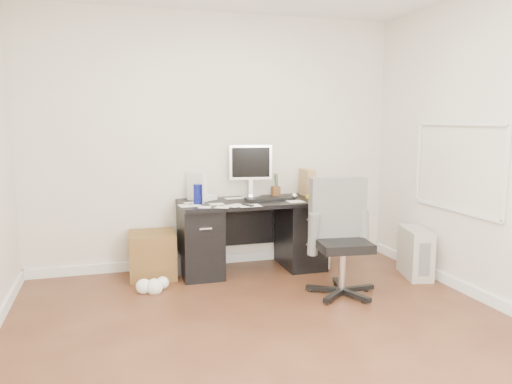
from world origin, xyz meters
TOP-DOWN VIEW (x-y plane):
  - ground at (0.00, 0.00)m, footprint 4.00×4.00m
  - room_shell at (0.03, 0.03)m, footprint 4.02×4.02m
  - desk at (0.30, 1.65)m, footprint 1.50×0.70m
  - loose_papers at (0.10, 1.60)m, footprint 1.10×0.60m
  - lcd_monitor at (0.35, 1.85)m, footprint 0.50×0.34m
  - keyboard at (0.47, 1.63)m, footprint 0.48×0.17m
  - computer_mouse at (0.77, 1.63)m, footprint 0.07×0.07m
  - travel_mug at (-0.27, 1.60)m, footprint 0.09×0.09m
  - white_binder at (-0.25, 1.81)m, footprint 0.23×0.28m
  - magazine_file at (0.99, 1.82)m, footprint 0.14×0.26m
  - pen_cup at (0.65, 1.89)m, footprint 0.11×0.11m
  - yellow_book at (0.99, 1.53)m, footprint 0.18×0.23m
  - paper_remote at (0.19, 1.35)m, footprint 0.22×0.18m
  - office_chair at (0.88, 0.69)m, footprint 0.67×0.67m
  - pc_tower at (1.84, 0.97)m, footprint 0.34×0.54m
  - shopping_bag at (0.99, 1.53)m, footprint 0.29×0.23m
  - wicker_basket at (-0.73, 1.72)m, footprint 0.48×0.48m
  - desk_printer at (-0.45, 1.81)m, footprint 0.38×0.33m

SIDE VIEW (x-z plane):
  - ground at x=0.00m, z-range 0.00..0.00m
  - desk_printer at x=-0.45m, z-range 0.00..0.20m
  - shopping_bag at x=0.99m, z-range 0.00..0.36m
  - wicker_basket at x=-0.73m, z-range 0.00..0.46m
  - pc_tower at x=1.84m, z-range 0.00..0.50m
  - desk at x=0.30m, z-range 0.02..0.77m
  - office_chair at x=0.88m, z-range 0.00..1.06m
  - loose_papers at x=0.10m, z-range 0.75..0.75m
  - paper_remote at x=0.19m, z-range 0.75..0.77m
  - keyboard at x=0.47m, z-range 0.75..0.78m
  - yellow_book at x=0.99m, z-range 0.75..0.79m
  - computer_mouse at x=0.77m, z-range 0.75..0.82m
  - travel_mug at x=-0.27m, z-range 0.75..0.95m
  - pen_cup at x=0.65m, z-range 0.75..1.00m
  - magazine_file at x=0.99m, z-range 0.75..1.04m
  - white_binder at x=-0.25m, z-range 0.75..1.05m
  - lcd_monitor at x=0.35m, z-range 0.75..1.33m
  - room_shell at x=0.03m, z-range 0.30..3.01m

